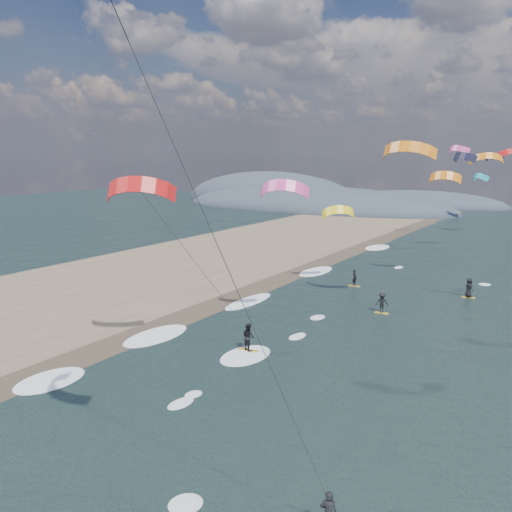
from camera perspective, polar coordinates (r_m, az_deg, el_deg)
The scene contains 8 objects.
ground at distance 23.43m, azimuth -14.37°, elevation -22.16°, with size 260.00×260.00×0.00m, color black.
wet_sand_strip at distance 37.56m, azimuth -16.36°, elevation -9.43°, with size 3.00×240.00×0.00m, color #382D23.
coastal_hills at distance 135.66m, azimuth 5.27°, elevation 5.12°, with size 80.00×41.00×15.00m.
kitesurfer_near_a at distance 14.62m, azimuth -11.55°, elevation 16.81°, with size 7.71×8.94×18.81m.
kitesurfer_near_b at distance 32.80m, azimuth -8.34°, elevation 1.71°, with size 7.19×8.95×11.94m.
far_kitesurfers at distance 49.40m, azimuth 15.08°, elevation -3.57°, with size 11.15×9.59×1.73m.
bg_kite_field at distance 69.17m, azimuth 19.18°, elevation 8.89°, with size 12.67×73.86×6.96m.
shoreline_surf at distance 39.93m, azimuth -10.11°, elevation -7.96°, with size 2.40×79.40×0.11m.
Camera 1 is at (14.52, -13.48, 12.51)m, focal length 40.00 mm.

